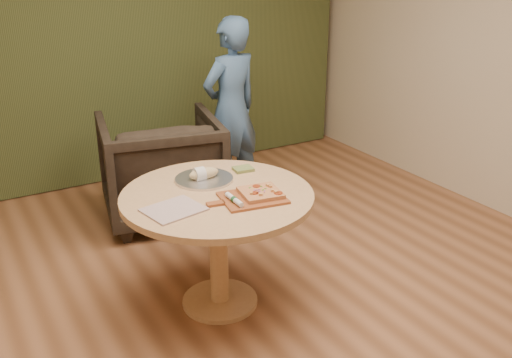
{
  "coord_description": "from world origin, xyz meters",
  "views": [
    {
      "loc": [
        -1.48,
        -2.24,
        2.07
      ],
      "look_at": [
        -0.02,
        0.25,
        0.9
      ],
      "focal_mm": 40.0,
      "sensor_mm": 36.0,
      "label": 1
    }
  ],
  "objects": [
    {
      "name": "curtain",
      "position": [
        0.0,
        2.9,
        1.4
      ],
      "size": [
        4.8,
        0.14,
        2.78
      ],
      "primitive_type": "cube",
      "color": "#313B1A",
      "rests_on": "ground"
    },
    {
      "name": "room_shell",
      "position": [
        0.0,
        0.0,
        1.4
      ],
      "size": [
        5.04,
        6.04,
        2.84
      ],
      "color": "#9B613E",
      "rests_on": "ground"
    },
    {
      "name": "pizza_paddle",
      "position": [
        -0.02,
        0.31,
        0.76
      ],
      "size": [
        0.47,
        0.33,
        0.01
      ],
      "rotation": [
        0.0,
        0.0,
        -0.16
      ],
      "color": "brown",
      "rests_on": "pedestal_table"
    },
    {
      "name": "person_standing",
      "position": [
        0.74,
        1.98,
        0.78
      ],
      "size": [
        0.64,
        0.49,
        1.56
      ],
      "primitive_type": "imported",
      "rotation": [
        0.0,
        0.0,
        3.36
      ],
      "color": "#3E618A",
      "rests_on": "ground"
    },
    {
      "name": "cutlery_roll",
      "position": [
        -0.13,
        0.3,
        0.78
      ],
      "size": [
        0.03,
        0.2,
        0.03
      ],
      "rotation": [
        0.0,
        0.0,
        -0.01
      ],
      "color": "silver",
      "rests_on": "pizza_paddle"
    },
    {
      "name": "newspaper",
      "position": [
        -0.45,
        0.4,
        0.76
      ],
      "size": [
        0.34,
        0.3,
        0.01
      ],
      "primitive_type": "cube",
      "rotation": [
        0.0,
        0.0,
        0.2
      ],
      "color": "silver",
      "rests_on": "pedestal_table"
    },
    {
      "name": "pedestal_table",
      "position": [
        -0.15,
        0.48,
        0.61
      ],
      "size": [
        1.13,
        1.13,
        0.75
      ],
      "rotation": [
        0.0,
        0.0,
        0.1
      ],
      "color": "tan",
      "rests_on": "ground"
    },
    {
      "name": "serving_tray",
      "position": [
        -0.12,
        0.71,
        0.76
      ],
      "size": [
        0.36,
        0.36,
        0.02
      ],
      "color": "silver",
      "rests_on": "pedestal_table"
    },
    {
      "name": "green_packet",
      "position": [
        0.16,
        0.73,
        0.76
      ],
      "size": [
        0.13,
        0.11,
        0.02
      ],
      "primitive_type": "cube",
      "rotation": [
        0.0,
        0.0,
        -0.11
      ],
      "color": "#51602B",
      "rests_on": "pedestal_table"
    },
    {
      "name": "armchair",
      "position": [
        0.03,
        1.85,
        0.47
      ],
      "size": [
        1.07,
        1.02,
        0.94
      ],
      "primitive_type": "imported",
      "rotation": [
        0.0,
        0.0,
        2.94
      ],
      "color": "black",
      "rests_on": "ground"
    },
    {
      "name": "flatbread_pizza",
      "position": [
        0.05,
        0.31,
        0.78
      ],
      "size": [
        0.25,
        0.25,
        0.04
      ],
      "rotation": [
        0.0,
        0.0,
        -0.16
      ],
      "color": "#BD7D4A",
      "rests_on": "pizza_paddle"
    },
    {
      "name": "bread_roll",
      "position": [
        -0.13,
        0.71,
        0.79
      ],
      "size": [
        0.19,
        0.09,
        0.09
      ],
      "color": "tan",
      "rests_on": "serving_tray"
    }
  ]
}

